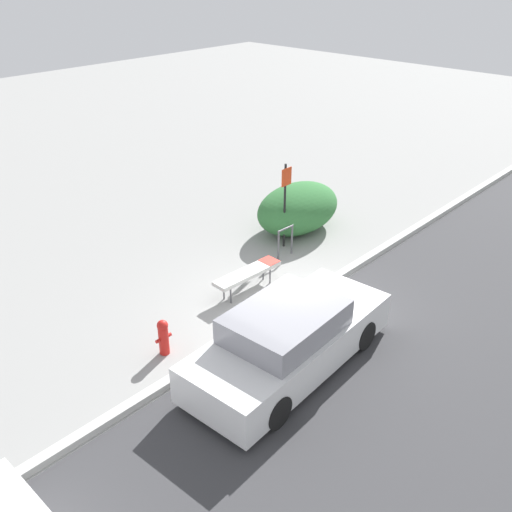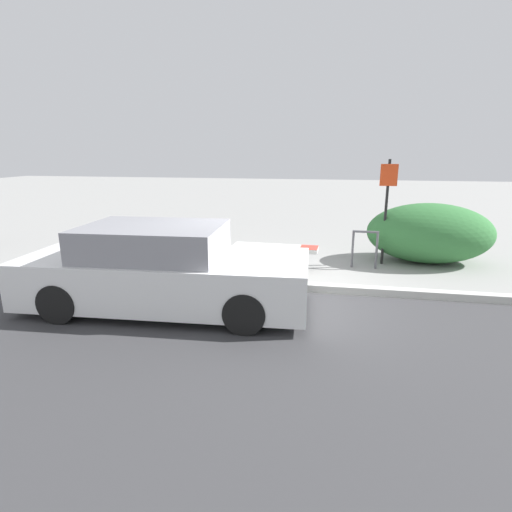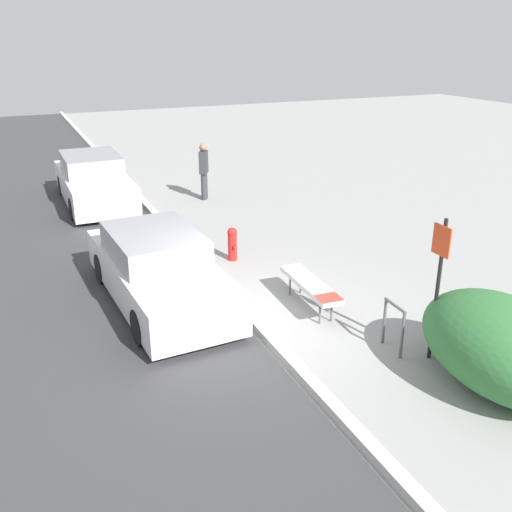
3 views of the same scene
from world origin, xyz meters
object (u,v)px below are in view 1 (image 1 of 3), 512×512
at_px(bench, 248,273).
at_px(bike_rack, 285,239).
at_px(sign_post, 285,198).
at_px(parked_car_near, 289,339).
at_px(fire_hydrant, 163,336).

distance_m(bench, bike_rack, 1.92).
relative_size(sign_post, parked_car_near, 0.51).
distance_m(bench, parked_car_near, 2.87).
relative_size(bench, bike_rack, 2.19).
bearing_deg(fire_hydrant, bench, 8.74).
bearing_deg(bench, sign_post, 23.19).
distance_m(sign_post, parked_car_near, 5.07).
distance_m(bench, fire_hydrant, 2.84).
distance_m(bike_rack, parked_car_near, 4.43).
height_order(fire_hydrant, parked_car_near, parked_car_near).
bearing_deg(bike_rack, sign_post, 43.15).
height_order(bench, fire_hydrant, fire_hydrant).
bearing_deg(sign_post, fire_hydrant, -165.72).
xyz_separation_m(bench, bike_rack, (1.87, 0.47, 0.04)).
height_order(bench, sign_post, sign_post).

